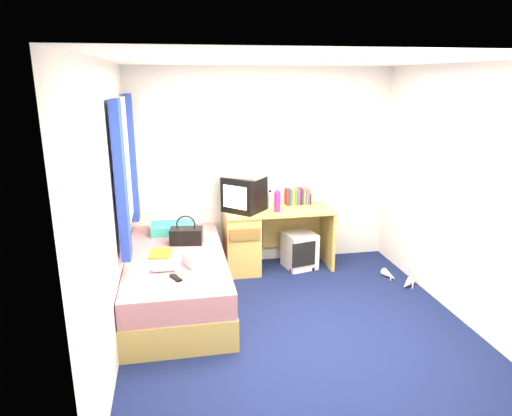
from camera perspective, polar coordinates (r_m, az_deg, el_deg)
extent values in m
plane|color=#0C1438|center=(4.46, 5.24, -14.65)|extent=(3.40, 3.40, 0.00)
plane|color=white|center=(3.84, 6.19, 17.87)|extent=(3.40, 3.40, 0.00)
plane|color=silver|center=(5.59, 0.87, 5.00)|extent=(3.20, 0.00, 3.20)
plane|color=silver|center=(2.50, 16.60, -10.08)|extent=(3.20, 0.00, 3.20)
plane|color=silver|center=(3.87, -17.75, -0.82)|extent=(0.00, 3.40, 3.40)
plane|color=silver|center=(4.68, 24.87, 1.29)|extent=(0.00, 3.40, 3.40)
cube|color=tan|center=(4.87, -9.79, -10.04)|extent=(1.00, 2.00, 0.30)
cube|color=brown|center=(4.53, -3.24, -11.76)|extent=(0.02, 0.70, 0.18)
cube|color=silver|center=(4.76, -9.95, -7.12)|extent=(0.98, 1.98, 0.24)
cube|color=#1B75B4|center=(5.35, -10.37, -2.50)|extent=(0.49, 0.31, 0.11)
cube|color=tan|center=(5.46, 2.80, -0.30)|extent=(1.30, 0.55, 0.03)
cube|color=tan|center=(5.50, -1.83, -4.29)|extent=(0.40, 0.52, 0.72)
cube|color=tan|center=(5.75, 8.88, -3.56)|extent=(0.04, 0.52, 0.72)
cube|color=tan|center=(5.84, 4.59, -2.18)|extent=(0.78, 0.03, 0.55)
cube|color=silver|center=(5.66, 5.48, -5.27)|extent=(0.42, 0.42, 0.44)
cube|color=black|center=(5.35, -1.47, 1.80)|extent=(0.56, 0.56, 0.41)
cube|color=beige|center=(5.20, -2.64, 1.36)|extent=(0.24, 0.22, 0.25)
cube|color=#AAAAAC|center=(5.29, -1.49, 4.42)|extent=(0.57, 0.55, 0.09)
cube|color=maroon|center=(5.64, 3.88, 1.41)|extent=(0.03, 0.13, 0.20)
cube|color=navy|center=(5.65, 4.23, 1.42)|extent=(0.03, 0.13, 0.20)
cube|color=gold|center=(5.65, 4.57, 1.44)|extent=(0.03, 0.13, 0.20)
cube|color=#337F33|center=(5.66, 4.91, 1.45)|extent=(0.03, 0.13, 0.20)
cube|color=#7F337F|center=(5.67, 5.25, 1.47)|extent=(0.03, 0.13, 0.20)
cube|color=#262626|center=(5.68, 5.59, 1.48)|extent=(0.03, 0.13, 0.20)
cube|color=#B26633|center=(5.69, 5.93, 1.50)|extent=(0.03, 0.13, 0.20)
cube|color=#4C4C99|center=(5.70, 6.27, 1.52)|extent=(0.03, 0.13, 0.20)
cube|color=olive|center=(5.71, 6.61, 1.53)|extent=(0.03, 0.13, 0.20)
cube|color=black|center=(5.71, 6.56, 1.21)|extent=(0.05, 0.12, 0.14)
cylinder|color=#DF1F6A|center=(5.33, 2.68, 0.74)|extent=(0.09, 0.09, 0.23)
cylinder|color=silver|center=(5.49, 1.76, 1.02)|extent=(0.06, 0.06, 0.20)
cube|color=black|center=(4.98, -8.71, -3.46)|extent=(0.36, 0.24, 0.17)
torus|color=black|center=(4.94, -8.77, -2.09)|extent=(0.21, 0.05, 0.21)
cube|color=silver|center=(4.44, -6.75, -6.31)|extent=(0.38, 0.34, 0.10)
cube|color=yellow|center=(4.76, -11.83, -5.57)|extent=(0.24, 0.30, 0.01)
cylinder|color=silver|center=(4.33, -11.44, -7.37)|extent=(0.20, 0.08, 0.07)
cube|color=gold|center=(4.27, -8.48, -7.99)|extent=(0.23, 0.11, 0.01)
cube|color=black|center=(4.17, -9.99, -8.59)|extent=(0.11, 0.17, 0.02)
cube|color=silver|center=(4.68, -16.50, 5.28)|extent=(0.02, 0.90, 1.10)
cube|color=white|center=(4.61, -16.96, 12.50)|extent=(0.06, 1.06, 0.08)
cube|color=white|center=(4.82, -15.83, -1.62)|extent=(0.06, 1.06, 0.08)
cube|color=navy|center=(4.11, -16.52, 3.13)|extent=(0.08, 0.24, 1.40)
cube|color=navy|center=(5.26, -15.31, 5.95)|extent=(0.08, 0.24, 1.40)
cone|color=silver|center=(5.62, 16.32, -8.06)|extent=(0.12, 0.23, 0.09)
cone|color=silver|center=(5.45, 18.39, -9.00)|extent=(0.23, 0.21, 0.09)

